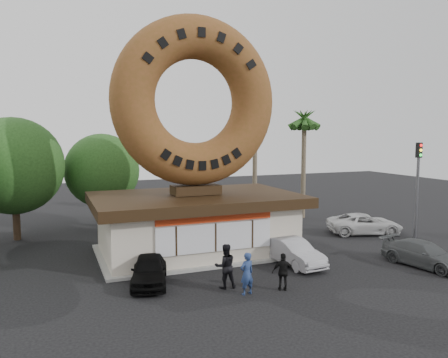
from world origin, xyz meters
TOP-DOWN VIEW (x-y plane):
  - ground at (0.00, 0.00)m, footprint 90.00×90.00m
  - donut_shop at (0.00, 5.98)m, footprint 11.20×7.20m
  - giant_donut at (0.00, 6.00)m, footprint 9.12×2.33m
  - tree_west at (-9.50, 13.00)m, footprint 6.00×6.00m
  - tree_mid at (-4.00, 15.00)m, footprint 5.20×5.20m
  - palm_near at (7.50, 14.00)m, footprint 2.60×2.60m
  - palm_far at (11.00, 12.50)m, footprint 2.60×2.60m
  - street_lamp at (-1.86, 16.00)m, footprint 2.11×0.20m
  - traffic_signal at (14.00, 3.99)m, footprint 0.30×0.38m
  - person_left at (-0.05, -0.86)m, footprint 0.72×0.55m
  - person_center at (-0.58, 0.19)m, footprint 1.02×0.84m
  - person_right at (1.58, -1.01)m, footprint 1.02×0.71m
  - car_black at (-3.53, 1.88)m, footprint 2.42×4.01m
  - car_silver at (3.84, 2.00)m, footprint 1.80×4.11m
  - car_grey at (9.80, -0.70)m, footprint 2.62×4.57m
  - car_white at (11.82, 6.18)m, footprint 5.27×3.64m

SIDE VIEW (x-z plane):
  - ground at x=0.00m, z-range 0.00..0.00m
  - car_grey at x=9.80m, z-range 0.00..1.25m
  - car_black at x=-3.53m, z-range 0.00..1.28m
  - car_silver at x=3.84m, z-range 0.00..1.32m
  - car_white at x=11.82m, z-range 0.00..1.34m
  - person_right at x=1.58m, z-range 0.00..1.61m
  - person_left at x=-0.05m, z-range 0.00..1.78m
  - person_center at x=-0.58m, z-range 0.00..1.93m
  - donut_shop at x=0.00m, z-range -0.13..3.67m
  - traffic_signal at x=14.00m, z-range 0.83..6.90m
  - tree_mid at x=-4.00m, z-range 0.70..7.33m
  - street_lamp at x=-1.86m, z-range 0.48..8.48m
  - tree_west at x=-9.50m, z-range 0.82..8.47m
  - palm_far at x=11.00m, z-range 3.11..11.86m
  - giant_donut at x=0.00m, z-range 3.80..12.92m
  - palm_near at x=7.50m, z-range 3.54..13.29m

